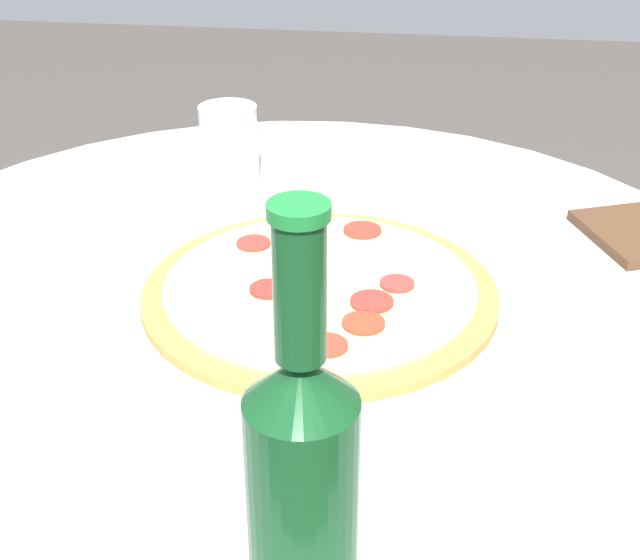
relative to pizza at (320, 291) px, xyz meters
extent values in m
cylinder|color=silver|center=(-0.03, -0.04, -0.38)|extent=(0.09, 0.09, 0.69)
cylinder|color=silver|center=(-0.03, -0.04, -0.02)|extent=(1.00, 1.00, 0.02)
cylinder|color=#C68E47|center=(0.00, 0.00, 0.00)|extent=(0.36, 0.36, 0.01)
cylinder|color=beige|center=(0.00, 0.00, 0.01)|extent=(0.32, 0.32, 0.01)
cylinder|color=#A33C2B|center=(0.11, 0.02, 0.01)|extent=(0.04, 0.04, 0.00)
cylinder|color=#AA3934|center=(-0.01, 0.08, 0.01)|extent=(0.03, 0.03, 0.00)
cylinder|color=#B13F26|center=(0.07, 0.05, 0.01)|extent=(0.04, 0.04, 0.00)
cylinder|color=#B33729|center=(-0.12, 0.03, 0.01)|extent=(0.04, 0.04, 0.00)
cylinder|color=#B2312B|center=(0.02, -0.05, 0.01)|extent=(0.04, 0.04, 0.00)
cylinder|color=#A7342B|center=(0.03, 0.05, 0.01)|extent=(0.04, 0.04, 0.00)
cylinder|color=#AE362E|center=(-0.07, -0.08, 0.01)|extent=(0.04, 0.04, 0.00)
cylinder|color=#144C23|center=(0.37, 0.04, 0.07)|extent=(0.07, 0.07, 0.15)
cone|color=#144C23|center=(0.37, 0.04, 0.16)|extent=(0.07, 0.07, 0.03)
cylinder|color=#144C23|center=(0.37, 0.04, 0.21)|extent=(0.03, 0.03, 0.09)
cylinder|color=#1E8438|center=(0.37, 0.04, 0.26)|extent=(0.03, 0.03, 0.01)
cylinder|color=silver|center=(-0.28, -0.16, 0.04)|extent=(0.07, 0.07, 0.10)
cube|color=white|center=(-0.09, -0.26, 0.00)|extent=(0.15, 0.10, 0.01)
camera|label=1|loc=(0.77, 0.11, 0.45)|focal=50.00mm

